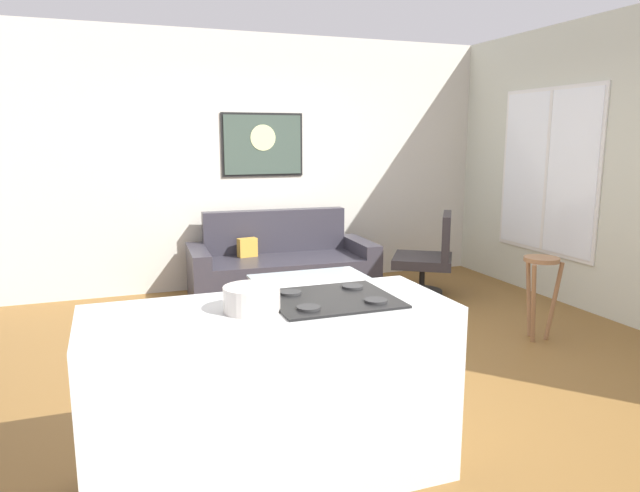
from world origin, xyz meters
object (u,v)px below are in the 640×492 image
(bar_stool, at_px, (540,279))
(armchair, at_px, (430,256))
(wall_painting, at_px, (263,145))
(mixing_bowl, at_px, (252,299))
(couch, at_px, (282,269))
(coffee_table, at_px, (309,281))

(bar_stool, bearing_deg, armchair, 93.83)
(wall_painting, bearing_deg, armchair, -34.03)
(bar_stool, distance_m, mixing_bowl, 3.03)
(couch, relative_size, wall_painting, 2.14)
(couch, relative_size, mixing_bowl, 7.58)
(coffee_table, height_order, mixing_bowl, mixing_bowl)
(mixing_bowl, bearing_deg, wall_painting, 74.45)
(couch, height_order, mixing_bowl, mixing_bowl)
(bar_stool, bearing_deg, mixing_bowl, -155.82)
(coffee_table, height_order, armchair, armchair)
(couch, distance_m, mixing_bowl, 3.55)
(couch, bearing_deg, armchair, -18.81)
(coffee_table, bearing_deg, armchair, 18.45)
(coffee_table, xyz_separation_m, bar_stool, (1.67, -1.04, 0.11))
(coffee_table, height_order, bar_stool, bar_stool)
(couch, distance_m, wall_painting, 1.42)
(mixing_bowl, height_order, wall_painting, wall_painting)
(armchair, height_order, wall_painting, wall_painting)
(couch, height_order, wall_painting, wall_painting)
(armchair, bearing_deg, bar_stool, -86.17)
(armchair, distance_m, wall_painting, 2.22)
(coffee_table, bearing_deg, couch, 87.36)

